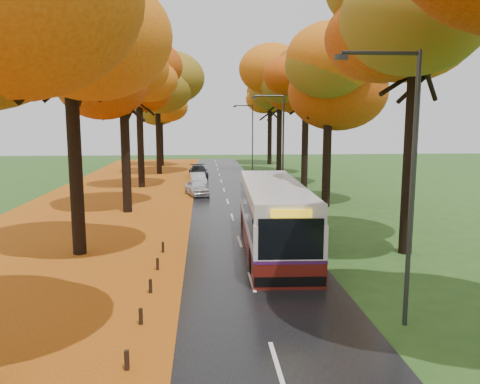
{
  "coord_description": "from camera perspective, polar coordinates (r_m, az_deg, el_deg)",
  "views": [
    {
      "loc": [
        -1.77,
        -4.86,
        6.06
      ],
      "look_at": [
        0.0,
        17.81,
        2.6
      ],
      "focal_mm": 35.0,
      "sensor_mm": 36.0,
      "label": 1
    }
  ],
  "objects": [
    {
      "name": "streetlamp_mid",
      "position": [
        35.35,
        4.88,
        6.44
      ],
      "size": [
        2.45,
        0.18,
        8.0
      ],
      "color": "#333538",
      "rests_on": "ground"
    },
    {
      "name": "streetlamp_far",
      "position": [
        57.16,
        1.29,
        7.3
      ],
      "size": [
        2.45,
        0.18,
        8.0
      ],
      "color": "#333538",
      "rests_on": "ground"
    },
    {
      "name": "car_silver",
      "position": [
        43.48,
        -5.16,
        1.5
      ],
      "size": [
        1.81,
        3.99,
        1.27
      ],
      "primitive_type": "imported",
      "rotation": [
        0.0,
        0.0,
        0.12
      ],
      "color": "#B0B3B9",
      "rests_on": "road"
    },
    {
      "name": "leaf_drift",
      "position": [
        30.49,
        -6.79,
        -2.79
      ],
      "size": [
        0.9,
        90.0,
        0.01
      ],
      "primitive_type": "cube",
      "color": "#BA6B13",
      "rests_on": "road"
    },
    {
      "name": "streetlamp_near",
      "position": [
        14.14,
        19.42,
        2.7
      ],
      "size": [
        2.45,
        0.18,
        8.0
      ],
      "color": "#333538",
      "rests_on": "ground"
    },
    {
      "name": "bus",
      "position": [
        22.44,
        4.06,
        -2.68
      ],
      "size": [
        3.15,
        11.85,
        3.09
      ],
      "rotation": [
        0.0,
        0.0,
        -0.04
      ],
      "color": "#56130D",
      "rests_on": "road"
    },
    {
      "name": "car_white",
      "position": [
        38.43,
        -5.28,
        0.54
      ],
      "size": [
        2.33,
        3.92,
        1.25
      ],
      "primitive_type": "imported",
      "rotation": [
        0.0,
        0.0,
        0.25
      ],
      "color": "silver",
      "rests_on": "road"
    },
    {
      "name": "car_dark",
      "position": [
        49.75,
        -5.11,
        2.46
      ],
      "size": [
        2.22,
        4.86,
        1.38
      ],
      "primitive_type": "imported",
      "rotation": [
        0.0,
        0.0,
        0.06
      ],
      "color": "black",
      "rests_on": "road"
    },
    {
      "name": "road",
      "position": [
        30.52,
        -1.05,
        -2.77
      ],
      "size": [
        6.5,
        90.0,
        0.04
      ],
      "primitive_type": "cube",
      "color": "black",
      "rests_on": "ground"
    },
    {
      "name": "trees_left",
      "position": [
        32.57,
        -14.47,
        14.51
      ],
      "size": [
        9.2,
        74.0,
        13.88
      ],
      "color": "black",
      "rests_on": "ground"
    },
    {
      "name": "trees_right",
      "position": [
        33.21,
        11.61,
        14.75
      ],
      "size": [
        9.3,
        74.2,
        13.96
      ],
      "color": "black",
      "rests_on": "ground"
    },
    {
      "name": "leaf_verge",
      "position": [
        31.32,
        -17.74,
        -2.91
      ],
      "size": [
        12.0,
        90.0,
        0.02
      ],
      "primitive_type": "cube",
      "color": "maroon",
      "rests_on": "ground"
    },
    {
      "name": "centre_line",
      "position": [
        30.51,
        -1.05,
        -2.72
      ],
      "size": [
        0.12,
        90.0,
        0.01
      ],
      "primitive_type": "cube",
      "color": "silver",
      "rests_on": "road"
    }
  ]
}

